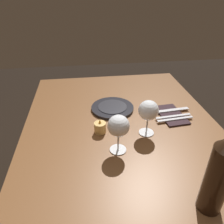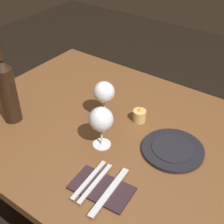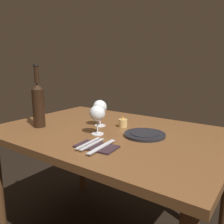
# 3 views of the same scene
# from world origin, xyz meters

# --- Properties ---
(dining_table) EXTENTS (1.30, 0.90, 0.74)m
(dining_table) POSITION_xyz_m (0.00, 0.00, 0.65)
(dining_table) COLOR brown
(dining_table) RESTS_ON ground
(wine_glass_left) EXTENTS (0.08, 0.08, 0.16)m
(wine_glass_left) POSITION_xyz_m (-0.11, 0.05, 0.85)
(wine_glass_left) COLOR white
(wine_glass_left) RESTS_ON dining_table
(wine_glass_right) EXTENTS (0.09, 0.09, 0.16)m
(wine_glass_right) POSITION_xyz_m (-0.02, -0.10, 0.85)
(wine_glass_right) COLOR white
(wine_glass_right) RESTS_ON dining_table
(wine_bottle) EXTENTS (0.07, 0.07, 0.37)m
(wine_bottle) POSITION_xyz_m (-0.39, -0.18, 0.88)
(wine_bottle) COLOR black
(wine_bottle) RESTS_ON dining_table
(votive_candle) EXTENTS (0.05, 0.05, 0.07)m
(votive_candle) POSITION_xyz_m (0.02, 0.10, 0.76)
(votive_candle) COLOR #DBB266
(votive_candle) RESTS_ON dining_table
(dinner_plate) EXTENTS (0.22, 0.22, 0.02)m
(dinner_plate) POSITION_xyz_m (0.21, 0.02, 0.75)
(dinner_plate) COLOR black
(dinner_plate) RESTS_ON dining_table
(folded_napkin) EXTENTS (0.20, 0.13, 0.01)m
(folded_napkin) POSITION_xyz_m (0.11, -0.26, 0.74)
(folded_napkin) COLOR #2D1E23
(folded_napkin) RESTS_ON dining_table
(fork_inner) EXTENTS (0.03, 0.18, 0.00)m
(fork_inner) POSITION_xyz_m (0.08, -0.26, 0.75)
(fork_inner) COLOR silver
(fork_inner) RESTS_ON folded_napkin
(fork_outer) EXTENTS (0.03, 0.18, 0.00)m
(fork_outer) POSITION_xyz_m (0.06, -0.26, 0.75)
(fork_outer) COLOR silver
(fork_outer) RESTS_ON folded_napkin
(table_knife) EXTENTS (0.04, 0.21, 0.00)m
(table_knife) POSITION_xyz_m (0.14, -0.26, 0.75)
(table_knife) COLOR silver
(table_knife) RESTS_ON folded_napkin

